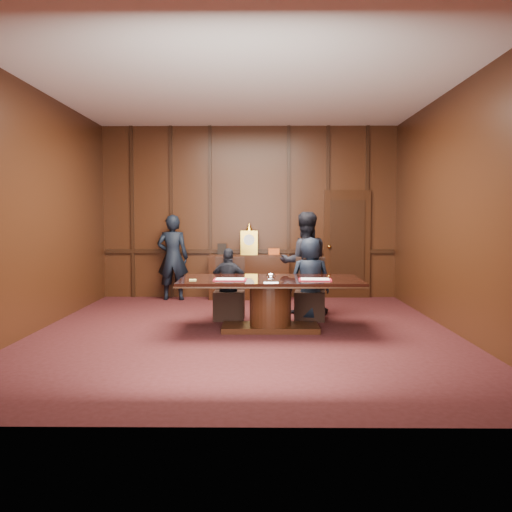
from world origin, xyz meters
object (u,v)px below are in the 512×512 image
Objects in this scene: conference_table at (270,296)px; signatory_left at (229,284)px; sideboard at (249,275)px; witness_left at (173,257)px; witness_right at (305,263)px; signatory_right at (310,279)px.

signatory_left is (-0.65, 0.80, 0.07)m from conference_table.
conference_table is at bearing -83.06° from sideboard.
witness_right is at bearing 149.09° from witness_left.
conference_table is 1.04m from signatory_right.
conference_table is 1.03m from signatory_left.
signatory_right is at bearing -65.87° from sideboard.
witness_left is at bearing -45.42° from signatory_right.
sideboard is 2.52m from signatory_right.
signatory_left is at bearing -96.81° from sideboard.
signatory_left is at bearing -5.51° from signatory_right.
signatory_right reaches higher than signatory_left.
sideboard is 3.11m from conference_table.
sideboard is at bearing -71.38° from signatory_right.
witness_left reaches higher than conference_table.
signatory_left is 2.49m from witness_left.
signatory_left is 1.43m from witness_right.
signatory_left is 0.68× the size of witness_left.
witness_right is at bearing 66.74° from conference_table.
witness_left is (-1.52, -0.16, 0.37)m from sideboard.
witness_right reaches higher than conference_table.
signatory_right is (1.30, 0.00, 0.09)m from signatory_left.
signatory_right is (1.03, -2.29, 0.18)m from sideboard.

